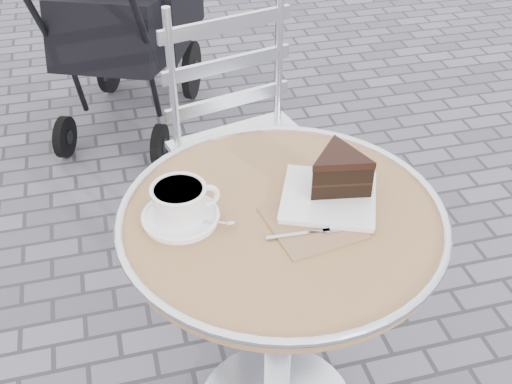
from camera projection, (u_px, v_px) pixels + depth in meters
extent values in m
cylinder|color=silver|center=(278.00, 327.00, 1.61)|extent=(0.07, 0.07, 0.67)
cylinder|color=tan|center=(282.00, 220.00, 1.40)|extent=(0.70, 0.70, 0.03)
torus|color=silver|center=(282.00, 215.00, 1.39)|extent=(0.72, 0.72, 0.02)
cylinder|color=white|center=(181.00, 218.00, 1.37)|extent=(0.16, 0.16, 0.01)
cylinder|color=white|center=(179.00, 202.00, 1.34)|extent=(0.12, 0.12, 0.07)
torus|color=white|center=(207.00, 196.00, 1.36)|extent=(0.06, 0.02, 0.06)
cylinder|color=beige|center=(178.00, 190.00, 1.32)|extent=(0.10, 0.10, 0.01)
cube|color=#926950|center=(313.00, 223.00, 1.36)|extent=(0.21, 0.21, 0.00)
cube|color=white|center=(329.00, 198.00, 1.42)|extent=(0.26, 0.26, 0.01)
cylinder|color=silver|center=(230.00, 275.00, 1.93)|extent=(0.03, 0.03, 0.48)
cylinder|color=silver|center=(331.00, 237.00, 2.07)|extent=(0.03, 0.03, 0.48)
cylinder|color=silver|center=(183.00, 208.00, 2.19)|extent=(0.03, 0.03, 0.48)
cylinder|color=silver|center=(276.00, 179.00, 2.32)|extent=(0.03, 0.03, 0.48)
cube|color=silver|center=(255.00, 160.00, 1.97)|extent=(0.51, 0.51, 0.02)
cube|color=black|center=(123.00, 26.00, 2.79)|extent=(0.67, 0.80, 0.41)
cylinder|color=black|center=(65.00, 137.00, 2.82)|extent=(0.11, 0.18, 0.18)
cylinder|color=black|center=(160.00, 145.00, 2.77)|extent=(0.11, 0.18, 0.18)
cylinder|color=black|center=(109.00, 64.00, 3.27)|extent=(0.15, 0.28, 0.29)
cylinder|color=black|center=(192.00, 70.00, 3.22)|extent=(0.15, 0.28, 0.29)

